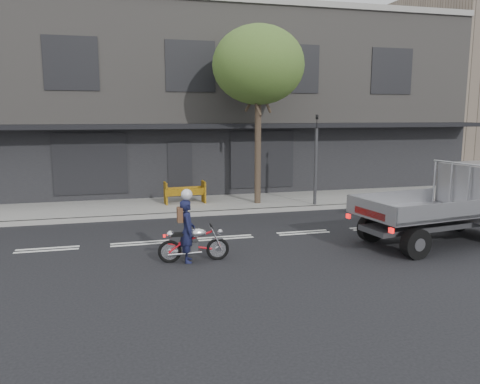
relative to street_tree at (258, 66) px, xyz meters
name	(u,v)px	position (x,y,z in m)	size (l,w,h in m)	color
ground	(225,238)	(-2.20, -4.20, -5.28)	(80.00, 80.00, 0.00)	black
sidewalk	(199,205)	(-2.20, 0.50, -5.20)	(32.00, 3.20, 0.15)	gray
kerb	(206,213)	(-2.20, -1.10, -5.20)	(32.00, 0.20, 0.15)	gray
building_main	(177,104)	(-2.20, 7.10, -1.28)	(26.00, 10.00, 8.00)	slate
street_tree	(258,66)	(0.00, 0.00, 0.00)	(3.40, 3.40, 6.74)	#382B21
traffic_light_pole	(316,165)	(2.00, -0.85, -3.63)	(0.12, 0.12, 3.50)	#2D2D30
motorcycle	(194,243)	(-3.40, -6.11, -4.82)	(1.73, 0.50, 0.89)	black
rider	(187,231)	(-3.55, -6.11, -4.52)	(0.55, 0.36, 1.52)	#141637
flatbed_ute	(471,195)	(4.50, -6.02, -4.01)	(5.02, 2.59, 2.22)	black
construction_barrier	(186,193)	(-2.72, 0.37, -4.69)	(1.56, 0.62, 0.87)	#FFAB0D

